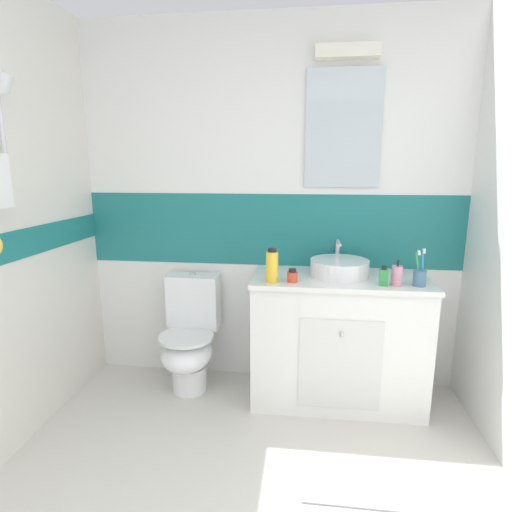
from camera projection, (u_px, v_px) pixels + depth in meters
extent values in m
cube|color=beige|center=(246.00, 504.00, 1.91)|extent=(3.20, 3.48, 0.04)
cube|color=white|center=(270.00, 319.00, 3.03)|extent=(3.20, 0.10, 0.85)
cube|color=#1E7272|center=(271.00, 229.00, 2.88)|extent=(3.20, 0.10, 0.50)
cube|color=white|center=(272.00, 107.00, 2.71)|extent=(3.20, 0.10, 1.15)
cube|color=silver|center=(343.00, 129.00, 2.62)|extent=(0.49, 0.02, 0.74)
cube|color=white|center=(347.00, 51.00, 2.49)|extent=(0.39, 0.10, 0.08)
cylinder|color=silver|center=(3.00, 133.00, 2.03)|extent=(0.02, 0.02, 0.47)
cylinder|color=silver|center=(4.00, 82.00, 1.98)|extent=(0.10, 0.07, 0.11)
cube|color=white|center=(337.00, 341.00, 2.68)|extent=(1.09, 0.51, 0.82)
cube|color=white|center=(340.00, 279.00, 2.58)|extent=(1.11, 0.53, 0.03)
cube|color=silver|center=(340.00, 365.00, 2.43)|extent=(0.49, 0.01, 0.57)
cylinder|color=silver|center=(342.00, 334.00, 2.37)|extent=(0.02, 0.02, 0.03)
cylinder|color=white|center=(339.00, 268.00, 2.59)|extent=(0.37, 0.37, 0.10)
cylinder|color=#AFB1BA|center=(340.00, 261.00, 2.58)|extent=(0.30, 0.30, 0.01)
cylinder|color=silver|center=(337.00, 254.00, 2.79)|extent=(0.03, 0.03, 0.19)
cylinder|color=silver|center=(339.00, 243.00, 2.67)|extent=(0.02, 0.17, 0.02)
cylinder|color=white|center=(190.00, 377.00, 2.84)|extent=(0.24, 0.24, 0.18)
ellipsoid|color=white|center=(187.00, 354.00, 2.76)|extent=(0.34, 0.42, 0.22)
cylinder|color=white|center=(186.00, 337.00, 2.74)|extent=(0.37, 0.37, 0.02)
cube|color=white|center=(194.00, 301.00, 2.90)|extent=(0.36, 0.17, 0.39)
cylinder|color=silver|center=(193.00, 274.00, 2.86)|extent=(0.04, 0.04, 0.02)
cylinder|color=#4C7299|center=(419.00, 278.00, 2.37)|extent=(0.07, 0.07, 0.09)
cylinder|color=#338CD8|center=(423.00, 266.00, 2.36)|extent=(0.02, 0.03, 0.18)
cube|color=white|center=(424.00, 251.00, 2.34)|extent=(0.01, 0.02, 0.03)
cylinder|color=#3FB259|center=(418.00, 267.00, 2.37)|extent=(0.04, 0.03, 0.17)
cube|color=white|center=(419.00, 253.00, 2.35)|extent=(0.02, 0.02, 0.03)
cylinder|color=pink|center=(397.00, 276.00, 2.37)|extent=(0.06, 0.06, 0.12)
cylinder|color=#262626|center=(398.00, 263.00, 2.36)|extent=(0.01, 0.01, 0.04)
cylinder|color=#262626|center=(399.00, 260.00, 2.34)|extent=(0.01, 0.02, 0.01)
cylinder|color=#D84C33|center=(292.00, 277.00, 2.45)|extent=(0.06, 0.06, 0.06)
cylinder|color=black|center=(292.00, 270.00, 2.44)|extent=(0.05, 0.05, 0.02)
cube|color=green|center=(384.00, 278.00, 2.37)|extent=(0.05, 0.03, 0.10)
cylinder|color=black|center=(384.00, 268.00, 2.36)|extent=(0.03, 0.03, 0.02)
cylinder|color=yellow|center=(272.00, 267.00, 2.43)|extent=(0.07, 0.07, 0.19)
cylinder|color=black|center=(272.00, 250.00, 2.41)|extent=(0.05, 0.05, 0.02)
cube|color=#99999E|center=(355.00, 481.00, 2.02)|extent=(0.53, 0.33, 0.01)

